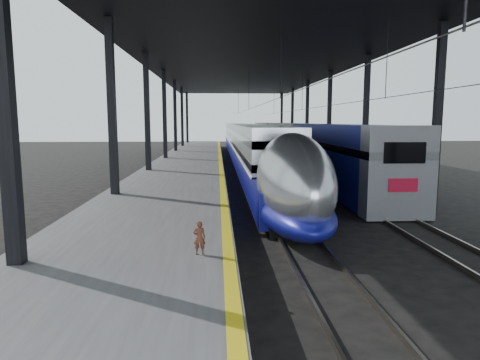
{
  "coord_description": "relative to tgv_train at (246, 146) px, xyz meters",
  "views": [
    {
      "loc": [
        -0.98,
        -15.18,
        4.38
      ],
      "look_at": [
        -0.05,
        2.14,
        2.0
      ],
      "focal_mm": 32.0,
      "sensor_mm": 36.0,
      "label": 1
    }
  ],
  "objects": [
    {
      "name": "canopy",
      "position": [
        -0.1,
        -8.89,
        7.2
      ],
      "size": [
        18.0,
        75.0,
        9.47
      ],
      "color": "black",
      "rests_on": "ground"
    },
    {
      "name": "rails",
      "position": [
        2.5,
        -8.89,
        -1.83
      ],
      "size": [
        6.52,
        80.0,
        0.16
      ],
      "color": "slate",
      "rests_on": "ground"
    },
    {
      "name": "child",
      "position": [
        -3.45,
        -33.44,
        -0.48
      ],
      "size": [
        0.32,
        0.22,
        0.87
      ],
      "primitive_type": "imported",
      "rotation": [
        0.0,
        0.0,
        3.17
      ],
      "color": "#4A2618",
      "rests_on": "platform"
    },
    {
      "name": "platform",
      "position": [
        -5.5,
        -8.89,
        -1.41
      ],
      "size": [
        6.0,
        80.0,
        1.0
      ],
      "primitive_type": "cube",
      "color": "#4C4C4F",
      "rests_on": "ground"
    },
    {
      "name": "tgv_train",
      "position": [
        0.0,
        0.0,
        0.0
      ],
      "size": [
        2.85,
        65.2,
        4.09
      ],
      "color": "#B0B3B7",
      "rests_on": "ground"
    },
    {
      "name": "ground",
      "position": [
        -2.0,
        -28.89,
        -1.91
      ],
      "size": [
        160.0,
        160.0,
        0.0
      ],
      "primitive_type": "plane",
      "color": "black",
      "rests_on": "ground"
    },
    {
      "name": "second_train",
      "position": [
        5.0,
        1.0,
        0.22
      ],
      "size": [
        3.06,
        56.05,
        4.21
      ],
      "color": "navy",
      "rests_on": "ground"
    },
    {
      "name": "yellow_strip",
      "position": [
        -2.7,
        -8.89,
        -0.91
      ],
      "size": [
        0.3,
        80.0,
        0.01
      ],
      "primitive_type": "cube",
      "color": "yellow",
      "rests_on": "platform"
    }
  ]
}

